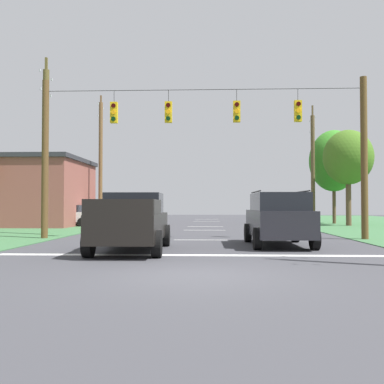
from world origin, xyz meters
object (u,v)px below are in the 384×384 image
Objects in this scene: distant_car_crossing_white at (66,215)px; utility_pole_near_left at (46,148)px; distant_car_oncoming at (102,214)px; utility_pole_mid_left at (101,160)px; suv_black at (278,218)px; overhead_signal_span at (203,149)px; utility_pole_mid_right at (313,166)px; tree_roadside_right at (334,161)px; roadside_store at (7,192)px; pickup_truck at (132,222)px; tree_roadside_left at (348,158)px.

distant_car_crossing_white is 0.47× the size of utility_pole_near_left.
distant_car_oncoming is 0.45× the size of utility_pole_mid_left.
suv_black reaches higher than distant_car_crossing_white.
utility_pole_near_left is at bearing 162.16° from overhead_signal_span.
utility_pole_near_left is (-16.54, -12.72, -0.05)m from utility_pole_mid_right.
distant_car_crossing_white is 0.97× the size of distant_car_oncoming.
tree_roadside_right is (10.39, 16.78, 1.07)m from overhead_signal_span.
roadside_store is (-6.59, -1.51, -2.48)m from utility_pole_mid_left.
distant_car_oncoming is 5.59m from utility_pole_mid_left.
tree_roadside_right is at bearing 60.09° from pickup_truck.
utility_pole_mid_right reaches higher than roadside_store.
overhead_signal_span is 2.69× the size of pickup_truck.
utility_pole_mid_left reaches higher than utility_pole_mid_right.
tree_roadside_left is at bearing 51.45° from overhead_signal_span.
utility_pole_near_left reaches higher than tree_roadside_left.
suv_black is 19.56m from utility_pole_mid_right.
tree_roadside_left is (12.70, 18.32, 4.02)m from pickup_truck.
tree_roadside_right reaches higher than tree_roadside_left.
tree_roadside_left is (2.05, -2.25, 0.44)m from utility_pole_mid_right.
tree_roadside_left is (0.04, -3.69, -0.12)m from tree_roadside_right.
utility_pole_mid_left is at bearing 44.65° from distant_car_crossing_white.
overhead_signal_span is 1.60× the size of utility_pole_near_left.
utility_pole_mid_left is 1.42× the size of tree_roadside_left.
tree_roadside_left is (20.47, 1.18, 4.20)m from distant_car_crossing_white.
utility_pole_mid_left reaches higher than overhead_signal_span.
tree_roadside_right is 3.69m from tree_roadside_left.
tree_roadside_left is at bearing -12.93° from distant_car_oncoming.
utility_pole_near_left is (-5.89, 7.86, 3.52)m from pickup_truck.
suv_black is 0.69× the size of tree_roadside_left.
distant_car_oncoming is (-8.82, 17.51, -3.26)m from overhead_signal_span.
utility_pole_near_left is at bearing -87.46° from distant_car_oncoming.
utility_pole_near_left reaches higher than suv_black.
distant_car_oncoming is (1.22, 5.60, 0.00)m from distant_car_crossing_white.
suv_black is at bearing -110.64° from tree_roadside_right.
utility_pole_mid_left is at bearing -174.89° from utility_pole_mid_right.
utility_pole_near_left reaches higher than roadside_store.
suv_black reaches higher than pickup_truck.
tree_roadside_left is at bearing 29.38° from utility_pole_near_left.
utility_pole_mid_left is at bearing 12.92° from roadside_store.
utility_pole_mid_left is (1.99, 1.96, 4.18)m from distant_car_crossing_white.
pickup_truck is at bearing -117.38° from utility_pole_mid_right.
utility_pole_near_left is 11.87m from roadside_store.
utility_pole_mid_right reaches higher than tree_roadside_right.
utility_pole_mid_left is (-5.78, 19.10, 4.00)m from pickup_truck.
suv_black is at bearing -60.38° from distant_car_oncoming.
utility_pole_mid_left reaches higher than utility_pole_near_left.
tree_roadside_right reaches higher than distant_car_oncoming.
tree_roadside_left is (10.43, 13.09, 0.94)m from overhead_signal_span.
roadside_store is at bearing -178.34° from tree_roadside_left.
utility_pole_mid_left is (0.11, 11.25, 0.48)m from utility_pole_near_left.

